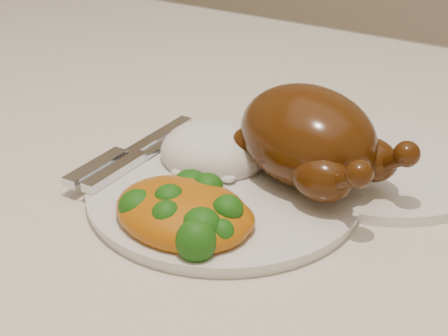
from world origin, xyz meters
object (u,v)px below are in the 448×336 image
Objects in this scene: side_plate at (376,163)px; roast_chicken at (310,138)px; dinner_plate at (224,192)px.

roast_chicken is at bearing -115.55° from side_plate.
side_plate is 0.10m from roast_chicken.
dinner_plate is at bearing -125.25° from side_plate.
roast_chicken is (0.06, 0.06, 0.05)m from dinner_plate.
side_plate is (0.10, 0.14, -0.00)m from dinner_plate.
side_plate is at bearing 83.66° from roast_chicken.
roast_chicken is (-0.04, -0.08, 0.05)m from side_plate.
dinner_plate is 1.11× the size of side_plate.
side_plate is 1.17× the size of roast_chicken.
dinner_plate is at bearing -116.73° from roast_chicken.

